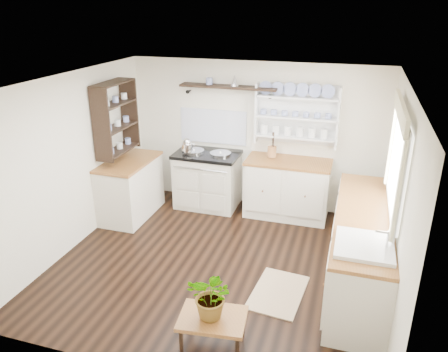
# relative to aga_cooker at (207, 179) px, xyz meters

# --- Properties ---
(floor) EXTENTS (4.00, 3.80, 0.01)m
(floor) POSITION_rel_aga_cooker_xyz_m (0.68, -1.57, -0.46)
(floor) COLOR black
(floor) RESTS_ON ground
(wall_back) EXTENTS (4.00, 0.02, 2.30)m
(wall_back) POSITION_rel_aga_cooker_xyz_m (0.68, 0.33, 0.69)
(wall_back) COLOR #ECE5CC
(wall_back) RESTS_ON ground
(wall_right) EXTENTS (0.02, 3.80, 2.30)m
(wall_right) POSITION_rel_aga_cooker_xyz_m (2.68, -1.57, 0.69)
(wall_right) COLOR #ECE5CC
(wall_right) RESTS_ON ground
(wall_left) EXTENTS (0.02, 3.80, 2.30)m
(wall_left) POSITION_rel_aga_cooker_xyz_m (-1.32, -1.57, 0.69)
(wall_left) COLOR #ECE5CC
(wall_left) RESTS_ON ground
(ceiling) EXTENTS (4.00, 3.80, 0.01)m
(ceiling) POSITION_rel_aga_cooker_xyz_m (0.68, -1.57, 1.84)
(ceiling) COLOR white
(ceiling) RESTS_ON wall_back
(window) EXTENTS (0.08, 1.55, 1.22)m
(window) POSITION_rel_aga_cooker_xyz_m (2.63, -1.42, 1.11)
(window) COLOR white
(window) RESTS_ON wall_right
(aga_cooker) EXTENTS (1.01, 0.70, 0.93)m
(aga_cooker) POSITION_rel_aga_cooker_xyz_m (0.00, 0.00, 0.00)
(aga_cooker) COLOR beige
(aga_cooker) RESTS_ON floor
(back_cabinets) EXTENTS (1.27, 0.63, 0.90)m
(back_cabinets) POSITION_rel_aga_cooker_xyz_m (1.28, 0.03, 0.00)
(back_cabinets) COLOR beige
(back_cabinets) RESTS_ON floor
(right_cabinets) EXTENTS (0.62, 2.43, 0.90)m
(right_cabinets) POSITION_rel_aga_cooker_xyz_m (2.38, -1.47, 0.00)
(right_cabinets) COLOR beige
(right_cabinets) RESTS_ON floor
(belfast_sink) EXTENTS (0.55, 0.60, 0.45)m
(belfast_sink) POSITION_rel_aga_cooker_xyz_m (2.38, -2.22, 0.34)
(belfast_sink) COLOR white
(belfast_sink) RESTS_ON right_cabinets
(left_cabinets) EXTENTS (0.62, 1.13, 0.90)m
(left_cabinets) POSITION_rel_aga_cooker_xyz_m (-1.02, -0.67, 0.00)
(left_cabinets) COLOR beige
(left_cabinets) RESTS_ON floor
(plate_rack) EXTENTS (1.20, 0.22, 0.90)m
(plate_rack) POSITION_rel_aga_cooker_xyz_m (1.33, 0.29, 1.10)
(plate_rack) COLOR white
(plate_rack) RESTS_ON wall_back
(high_shelf) EXTENTS (1.50, 0.29, 0.16)m
(high_shelf) POSITION_rel_aga_cooker_xyz_m (0.28, 0.21, 1.45)
(high_shelf) COLOR black
(high_shelf) RESTS_ON wall_back
(left_shelving) EXTENTS (0.28, 0.80, 1.05)m
(left_shelving) POSITION_rel_aga_cooker_xyz_m (-1.16, -0.67, 1.09)
(left_shelving) COLOR black
(left_shelving) RESTS_ON wall_left
(kettle) EXTENTS (0.18, 0.18, 0.22)m
(kettle) POSITION_rel_aga_cooker_xyz_m (-0.28, -0.12, 0.58)
(kettle) COLOR silver
(kettle) RESTS_ON aga_cooker
(utensil_crock) EXTENTS (0.13, 0.13, 0.16)m
(utensil_crock) POSITION_rel_aga_cooker_xyz_m (1.01, 0.11, 0.53)
(utensil_crock) COLOR #A66C3D
(utensil_crock) RESTS_ON back_cabinets
(center_table) EXTENTS (0.68, 0.52, 0.34)m
(center_table) POSITION_rel_aga_cooker_xyz_m (1.08, -2.97, -0.16)
(center_table) COLOR brown
(center_table) RESTS_ON floor
(potted_plant) EXTENTS (0.50, 0.46, 0.48)m
(potted_plant) POSITION_rel_aga_cooker_xyz_m (1.08, -2.97, 0.12)
(potted_plant) COLOR #3F7233
(potted_plant) RESTS_ON center_table
(floor_rug) EXTENTS (0.63, 0.90, 0.02)m
(floor_rug) POSITION_rel_aga_cooker_xyz_m (1.54, -1.97, -0.45)
(floor_rug) COLOR #8B7051
(floor_rug) RESTS_ON floor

